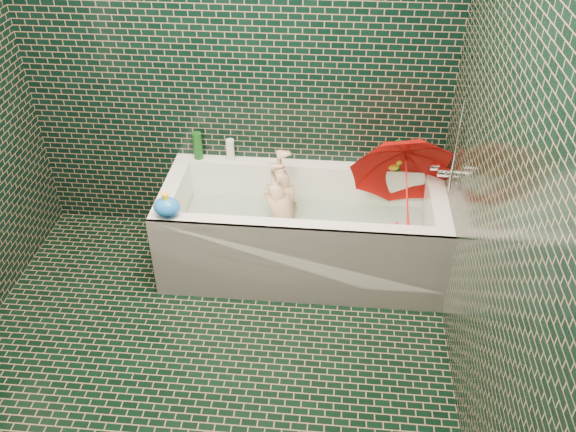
# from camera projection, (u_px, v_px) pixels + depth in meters

# --- Properties ---
(floor) EXTENTS (2.80, 2.80, 0.00)m
(floor) POSITION_uv_depth(u_px,v_px,m) (200.00, 385.00, 3.14)
(floor) COLOR black
(floor) RESTS_ON ground
(wall_back) EXTENTS (2.80, 0.00, 2.80)m
(wall_back) POSITION_uv_depth(u_px,v_px,m) (233.00, 52.00, 3.54)
(wall_back) COLOR black
(wall_back) RESTS_ON floor
(wall_right) EXTENTS (0.00, 2.80, 2.80)m
(wall_right) POSITION_uv_depth(u_px,v_px,m) (509.00, 199.00, 2.31)
(wall_right) COLOR black
(wall_right) RESTS_ON floor
(bathtub) EXTENTS (1.70, 0.75, 0.55)m
(bathtub) POSITION_uv_depth(u_px,v_px,m) (302.00, 238.00, 3.80)
(bathtub) COLOR white
(bathtub) RESTS_ON floor
(bath_mat) EXTENTS (1.35, 0.47, 0.01)m
(bath_mat) POSITION_uv_depth(u_px,v_px,m) (302.00, 244.00, 3.84)
(bath_mat) COLOR #3ED32A
(bath_mat) RESTS_ON bathtub
(water) EXTENTS (1.48, 0.53, 0.00)m
(water) POSITION_uv_depth(u_px,v_px,m) (303.00, 225.00, 3.76)
(water) COLOR silver
(water) RESTS_ON bathtub
(faucet) EXTENTS (0.18, 0.19, 0.55)m
(faucet) POSITION_uv_depth(u_px,v_px,m) (448.00, 167.00, 3.41)
(faucet) COLOR silver
(faucet) RESTS_ON wall_right
(child) EXTENTS (0.92, 0.50, 0.27)m
(child) POSITION_uv_depth(u_px,v_px,m) (284.00, 218.00, 3.80)
(child) COLOR tan
(child) RESTS_ON bathtub
(umbrella) EXTENTS (0.76, 0.87, 0.90)m
(umbrella) POSITION_uv_depth(u_px,v_px,m) (407.00, 188.00, 3.55)
(umbrella) COLOR red
(umbrella) RESTS_ON bathtub
(soap_bottle_a) EXTENTS (0.14, 0.14, 0.28)m
(soap_bottle_a) POSITION_uv_depth(u_px,v_px,m) (417.00, 169.00, 3.82)
(soap_bottle_a) COLOR white
(soap_bottle_a) RESTS_ON bathtub
(soap_bottle_b) EXTENTS (0.09, 0.09, 0.17)m
(soap_bottle_b) POSITION_uv_depth(u_px,v_px,m) (420.00, 170.00, 3.81)
(soap_bottle_b) COLOR #3C1C6B
(soap_bottle_b) RESTS_ON bathtub
(soap_bottle_c) EXTENTS (0.17, 0.17, 0.17)m
(soap_bottle_c) POSITION_uv_depth(u_px,v_px,m) (412.00, 169.00, 3.82)
(soap_bottle_c) COLOR #144616
(soap_bottle_c) RESTS_ON bathtub
(bottle_right_tall) EXTENTS (0.06, 0.06, 0.20)m
(bottle_right_tall) POSITION_uv_depth(u_px,v_px,m) (398.00, 156.00, 3.76)
(bottle_right_tall) COLOR #144616
(bottle_right_tall) RESTS_ON bathtub
(bottle_right_pump) EXTENTS (0.06, 0.06, 0.19)m
(bottle_right_pump) POSITION_uv_depth(u_px,v_px,m) (429.00, 156.00, 3.76)
(bottle_right_pump) COLOR silver
(bottle_right_pump) RESTS_ON bathtub
(bottle_left_tall) EXTENTS (0.07, 0.07, 0.18)m
(bottle_left_tall) POSITION_uv_depth(u_px,v_px,m) (198.00, 146.00, 3.88)
(bottle_left_tall) COLOR #144616
(bottle_left_tall) RESTS_ON bathtub
(bottle_left_short) EXTENTS (0.06, 0.06, 0.14)m
(bottle_left_short) POSITION_uv_depth(u_px,v_px,m) (230.00, 150.00, 3.87)
(bottle_left_short) COLOR white
(bottle_left_short) RESTS_ON bathtub
(rubber_duck) EXTENTS (0.11, 0.09, 0.09)m
(rubber_duck) POSITION_uv_depth(u_px,v_px,m) (394.00, 165.00, 3.78)
(rubber_duck) COLOR yellow
(rubber_duck) RESTS_ON bathtub
(bath_toy) EXTENTS (0.17, 0.15, 0.15)m
(bath_toy) POSITION_uv_depth(u_px,v_px,m) (167.00, 207.00, 3.37)
(bath_toy) COLOR blue
(bath_toy) RESTS_ON bathtub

